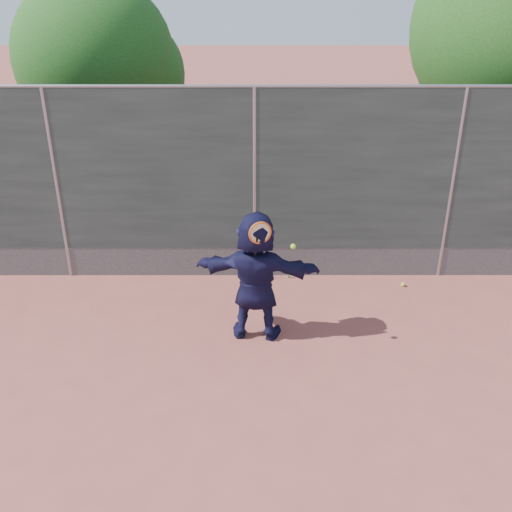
{
  "coord_description": "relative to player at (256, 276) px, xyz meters",
  "views": [
    {
      "loc": [
        0.02,
        -4.75,
        4.34
      ],
      "look_at": [
        0.02,
        1.77,
        1.18
      ],
      "focal_mm": 40.0,
      "sensor_mm": 36.0,
      "label": 1
    }
  ],
  "objects": [
    {
      "name": "ground",
      "position": [
        -0.02,
        -1.77,
        -0.88
      ],
      "size": [
        80.0,
        80.0,
        0.0
      ],
      "primitive_type": "plane",
      "color": "#9E4C42",
      "rests_on": "ground"
    },
    {
      "name": "player",
      "position": [
        0.0,
        0.0,
        0.0
      ],
      "size": [
        1.69,
        0.73,
        1.77
      ],
      "primitive_type": "imported",
      "rotation": [
        0.0,
        0.0,
        3.01
      ],
      "color": "#151438",
      "rests_on": "ground"
    },
    {
      "name": "ball_ground",
      "position": [
        2.31,
        1.33,
        -0.85
      ],
      "size": [
        0.07,
        0.07,
        0.07
      ],
      "primitive_type": "sphere",
      "color": "#9FD32F",
      "rests_on": "ground"
    },
    {
      "name": "fence",
      "position": [
        -0.02,
        1.73,
        0.7
      ],
      "size": [
        20.0,
        0.06,
        3.03
      ],
      "color": "#38423D",
      "rests_on": "ground"
    },
    {
      "name": "swing_action",
      "position": [
        0.09,
        -0.21,
        0.67
      ],
      "size": [
        0.58,
        0.2,
        0.51
      ],
      "color": "orange",
      "rests_on": "ground"
    },
    {
      "name": "tree_left",
      "position": [
        -2.87,
        4.78,
        2.05
      ],
      "size": [
        3.15,
        3.0,
        4.53
      ],
      "color": "#382314",
      "rests_on": "ground"
    },
    {
      "name": "weed_clump",
      "position": [
        0.27,
        1.61,
        -0.75
      ],
      "size": [
        0.68,
        0.07,
        0.3
      ],
      "color": "#387226",
      "rests_on": "ground"
    }
  ]
}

